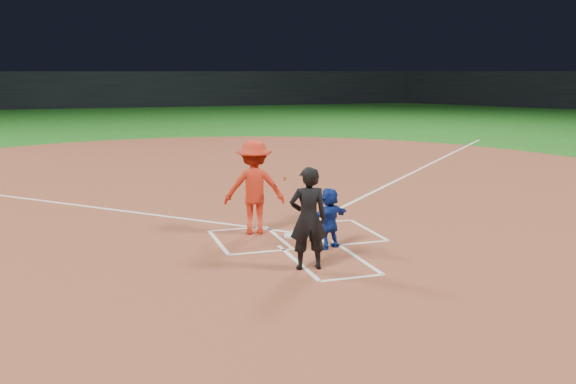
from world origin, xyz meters
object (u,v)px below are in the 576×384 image
object	(u,v)px
umpire	(308,218)
batter_at_plate	(254,187)
home_plate	(296,235)
catcher	(329,218)

from	to	relation	value
umpire	batter_at_plate	xyz separation A→B (m)	(-0.22, 2.60, 0.08)
home_plate	umpire	distance (m)	2.33
umpire	batter_at_plate	size ratio (longest dim) A/B	0.91
catcher	batter_at_plate	world-z (taller)	batter_at_plate
catcher	home_plate	bearing A→B (deg)	-96.59
home_plate	catcher	bearing A→B (deg)	106.58
catcher	batter_at_plate	bearing A→B (deg)	-78.87
catcher	batter_at_plate	distance (m)	1.87
umpire	batter_at_plate	bearing A→B (deg)	-77.36
home_plate	batter_at_plate	distance (m)	1.28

